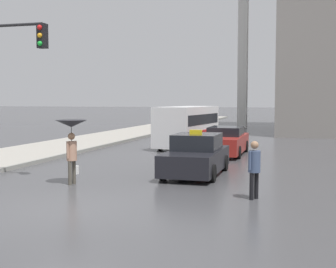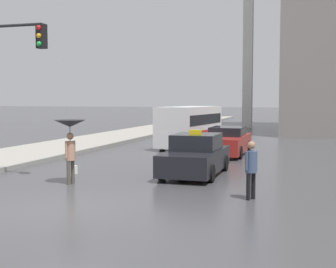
{
  "view_description": "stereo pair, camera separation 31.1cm",
  "coord_description": "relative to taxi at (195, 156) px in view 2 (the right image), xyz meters",
  "views": [
    {
      "loc": [
        5.61,
        -10.39,
        2.76
      ],
      "look_at": [
        0.57,
        7.13,
        1.4
      ],
      "focal_mm": 50.0,
      "sensor_mm": 36.0,
      "label": 1
    },
    {
      "loc": [
        5.91,
        -10.3,
        2.76
      ],
      "look_at": [
        0.57,
        7.13,
        1.4
      ],
      "focal_mm": 50.0,
      "sensor_mm": 36.0,
      "label": 2
    }
  ],
  "objects": [
    {
      "name": "ambulance_van",
      "position": [
        -2.58,
        9.24,
        0.62
      ],
      "size": [
        2.67,
        5.7,
        2.34
      ],
      "rotation": [
        0.0,
        0.0,
        3.02
      ],
      "color": "silver",
      "rests_on": "ground_plane"
    },
    {
      "name": "sedan_red",
      "position": [
        0.04,
        6.52,
        -0.03
      ],
      "size": [
        1.91,
        4.74,
        1.38
      ],
      "rotation": [
        0.0,
        0.0,
        3.14
      ],
      "color": "maroon",
      "rests_on": "ground_plane"
    },
    {
      "name": "ground_plane",
      "position": [
        -1.91,
        -6.17,
        -0.68
      ],
      "size": [
        300.0,
        300.0,
        0.0
      ],
      "primitive_type": "plane",
      "color": "#424244"
    },
    {
      "name": "taxi",
      "position": [
        0.0,
        0.0,
        0.0
      ],
      "size": [
        1.91,
        4.23,
        1.65
      ],
      "rotation": [
        0.0,
        0.0,
        3.14
      ],
      "color": "black",
      "rests_on": "ground_plane"
    },
    {
      "name": "pedestrian_with_umbrella",
      "position": [
        -3.43,
        -3.03,
        0.97
      ],
      "size": [
        1.02,
        1.02,
        2.09
      ],
      "rotation": [
        0.0,
        0.0,
        1.42
      ],
      "color": "#4C473D",
      "rests_on": "ground_plane"
    },
    {
      "name": "monument_cross",
      "position": [
        -1.98,
        29.59,
        9.98
      ],
      "size": [
        8.27,
        0.9,
        18.8
      ],
      "color": "white",
      "rests_on": "ground_plane"
    },
    {
      "name": "pedestrian_man",
      "position": [
        2.46,
        -3.66,
        0.28
      ],
      "size": [
        0.45,
        0.45,
        1.62
      ],
      "rotation": [
        0.0,
        0.0,
        -2.09
      ],
      "color": "black",
      "rests_on": "ground_plane"
    }
  ]
}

